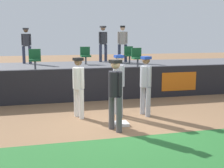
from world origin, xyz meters
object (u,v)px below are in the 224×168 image
at_px(seat_front_right, 137,56).
at_px(spectator_casual, 103,41).
at_px(seat_front_left, 35,58).
at_px(player_fielder_home, 79,83).
at_px(player_umpire, 115,90).
at_px(player_runner_visitor, 146,82).
at_px(player_coach_visitor, 119,81).
at_px(seat_back_center, 85,54).
at_px(spectator_hooded, 26,43).
at_px(seat_back_right, 129,54).
at_px(spectator_capped, 123,41).
at_px(first_base, 121,124).

relative_size(seat_front_right, spectator_casual, 0.45).
bearing_deg(seat_front_left, seat_front_right, -0.00).
xyz_separation_m(player_fielder_home, player_umpire, (0.74, -1.49, 0.03)).
bearing_deg(player_runner_visitor, player_coach_visitor, -111.13).
bearing_deg(player_runner_visitor, player_umpire, -57.00).
distance_m(seat_back_center, spectator_hooded, 3.00).
relative_size(player_umpire, seat_back_right, 2.21).
relative_size(player_coach_visitor, seat_front_left, 2.24).
xyz_separation_m(seat_front_left, spectator_capped, (4.40, 2.49, 0.61)).
relative_size(seat_front_right, spectator_capped, 0.45).
bearing_deg(player_umpire, spectator_hooded, 175.63).
distance_m(seat_back_center, seat_front_left, 2.96).
xyz_separation_m(player_runner_visitor, player_umpire, (-1.29, -1.23, 0.01)).
distance_m(seat_back_right, spectator_casual, 1.68).
relative_size(player_coach_visitor, spectator_hooded, 1.08).
distance_m(first_base, player_coach_visitor, 1.45).
relative_size(player_runner_visitor, seat_back_center, 2.19).
xyz_separation_m(player_umpire, spectator_capped, (2.41, 7.63, 1.08)).
height_order(first_base, spectator_casual, spectator_casual).
bearing_deg(first_base, player_fielder_home, 132.99).
distance_m(seat_back_right, seat_front_left, 4.90).
bearing_deg(player_umpire, seat_front_left, -179.72).
distance_m(seat_back_center, spectator_casual, 1.71).
height_order(seat_front_right, spectator_hooded, spectator_hooded).
bearing_deg(player_fielder_home, seat_back_center, 148.56).
height_order(player_runner_visitor, spectator_casual, spectator_casual).
relative_size(first_base, spectator_hooded, 0.23).
bearing_deg(spectator_capped, spectator_hooded, 10.32).
xyz_separation_m(spectator_hooded, spectator_casual, (3.87, 0.06, 0.07)).
bearing_deg(seat_back_center, player_runner_visitor, -80.70).
bearing_deg(player_umpire, player_fielder_home, -174.44).
distance_m(player_coach_visitor, player_umpire, 1.46).
bearing_deg(seat_front_left, seat_back_right, 21.57).
xyz_separation_m(player_coach_visitor, seat_back_center, (-0.12, 5.56, 0.46)).
bearing_deg(spectator_casual, player_umpire, 57.52).
height_order(player_runner_visitor, seat_back_center, seat_back_center).
bearing_deg(spectator_capped, player_runner_visitor, 95.08).
distance_m(player_runner_visitor, player_umpire, 1.78).
xyz_separation_m(player_runner_visitor, seat_back_center, (-0.94, 5.72, 0.49)).
bearing_deg(spectator_casual, player_fielder_home, 49.26).
bearing_deg(player_umpire, player_coach_visitor, 140.10).
relative_size(player_coach_visitor, seat_front_right, 2.24).
height_order(player_fielder_home, player_umpire, player_umpire).
xyz_separation_m(player_runner_visitor, seat_back_right, (1.27, 5.72, 0.48)).
relative_size(player_coach_visitor, spectator_capped, 1.01).
height_order(player_fielder_home, seat_back_center, seat_back_center).
height_order(seat_back_center, spectator_capped, spectator_capped).
xyz_separation_m(player_fielder_home, seat_back_right, (3.30, 5.45, 0.50)).
distance_m(player_runner_visitor, seat_front_left, 5.14).
bearing_deg(player_fielder_home, spectator_hooded, 174.07).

